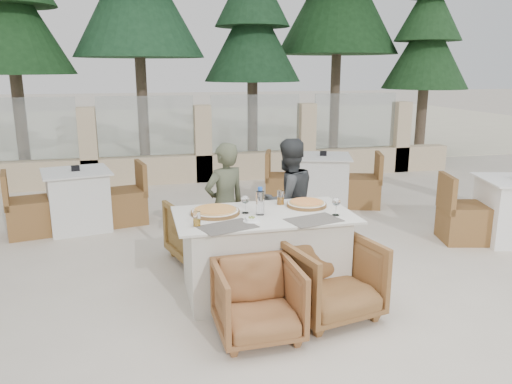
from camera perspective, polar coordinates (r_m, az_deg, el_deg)
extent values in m
plane|color=beige|center=(4.88, 1.84, -10.81)|extent=(80.00, 80.00, 0.00)
cube|color=#F7EECA|center=(18.42, -9.91, 7.41)|extent=(30.00, 16.00, 0.01)
cone|color=#1C421D|center=(11.52, -26.25, 16.11)|extent=(2.42, 2.42, 5.50)
cone|color=#1F4929|center=(11.83, -13.39, 19.46)|extent=(2.86, 2.86, 6.50)
cone|color=#1B3F22|center=(11.79, -0.42, 16.19)|extent=(2.20, 2.20, 5.00)
cone|color=#193C1B|center=(13.13, 9.36, 19.72)|extent=(2.99, 2.99, 6.80)
cone|color=#1E4420|center=(12.68, 18.84, 14.18)|extent=(1.98, 1.98, 4.50)
cube|color=#5D5750|center=(4.14, -3.28, -3.98)|extent=(0.52, 0.43, 0.00)
cube|color=#635D55|center=(4.34, 6.62, -3.20)|extent=(0.51, 0.40, 0.00)
cylinder|color=#CB611B|center=(4.50, -4.68, -2.16)|extent=(0.57, 0.57, 0.06)
cylinder|color=orange|center=(4.76, 5.80, -1.35)|extent=(0.46, 0.46, 0.05)
cylinder|color=#C2E0FF|center=(4.44, 0.48, -1.02)|extent=(0.08, 0.08, 0.25)
cylinder|color=gold|center=(4.17, -6.78, -3.07)|extent=(0.07, 0.07, 0.12)
cylinder|color=orange|center=(4.79, 2.82, -0.63)|extent=(0.08, 0.08, 0.14)
imported|color=olive|center=(5.47, -5.88, -4.37)|extent=(0.88, 0.89, 0.66)
imported|color=brown|center=(5.49, 3.55, -4.72)|extent=(0.73, 0.74, 0.58)
imported|color=#956036|center=(3.95, 0.21, -12.35)|extent=(0.65, 0.67, 0.59)
imported|color=brown|center=(4.29, 8.47, -9.68)|extent=(0.85, 0.87, 0.67)
imported|color=#4F543D|center=(5.20, -3.56, -1.51)|extent=(0.57, 0.49, 1.32)
imported|color=#383B3D|center=(5.35, 3.68, -0.98)|extent=(0.78, 0.69, 1.34)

